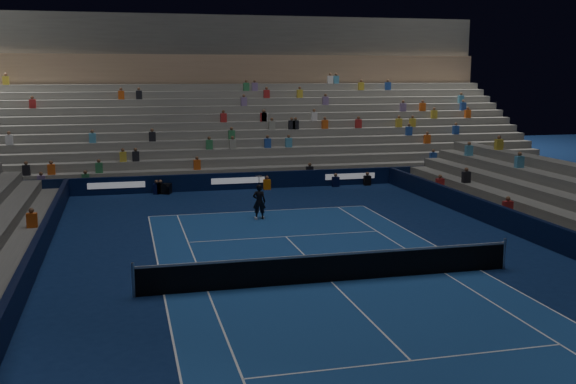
{
  "coord_description": "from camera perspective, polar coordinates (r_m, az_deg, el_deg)",
  "views": [
    {
      "loc": [
        -6.52,
        -20.46,
        6.87
      ],
      "look_at": [
        0.0,
        6.0,
        2.0
      ],
      "focal_mm": 41.89,
      "sensor_mm": 36.0,
      "label": 1
    }
  ],
  "objects": [
    {
      "name": "ground",
      "position": [
        22.55,
        3.68,
        -7.63
      ],
      "size": [
        90.0,
        90.0,
        0.0
      ],
      "primitive_type": "plane",
      "color": "#0C1D48",
      "rests_on": "ground"
    },
    {
      "name": "sponsor_barrier_far",
      "position": [
        40.02,
        -4.29,
        0.94
      ],
      "size": [
        44.0,
        0.25,
        1.0
      ],
      "primitive_type": "cube",
      "color": "black",
      "rests_on": "ground"
    },
    {
      "name": "tennis_player",
      "position": [
        31.78,
        -2.46,
        -0.82
      ],
      "size": [
        0.7,
        0.57,
        1.67
      ],
      "primitive_type": "imported",
      "rotation": [
        0.0,
        0.0,
        2.84
      ],
      "color": "black",
      "rests_on": "ground"
    },
    {
      "name": "sponsor_barrier_west",
      "position": [
        21.66,
        -21.83,
        -7.72
      ],
      "size": [
        0.25,
        37.0,
        1.0
      ],
      "primitive_type": "cube",
      "color": "black",
      "rests_on": "ground"
    },
    {
      "name": "grandstand_main",
      "position": [
        48.93,
        -6.18,
        5.97
      ],
      "size": [
        44.0,
        15.2,
        11.2
      ],
      "color": "slate",
      "rests_on": "ground"
    },
    {
      "name": "broadcast_camera",
      "position": [
        39.08,
        -10.24,
        0.29
      ],
      "size": [
        0.6,
        0.96,
        0.58
      ],
      "color": "black",
      "rests_on": "ground"
    },
    {
      "name": "court_surface",
      "position": [
        22.55,
        3.68,
        -7.61
      ],
      "size": [
        10.97,
        23.77,
        0.01
      ],
      "primitive_type": "cube",
      "color": "navy",
      "rests_on": "ground"
    },
    {
      "name": "tennis_net",
      "position": [
        22.4,
        3.7,
        -6.4
      ],
      "size": [
        12.9,
        0.1,
        1.1
      ],
      "color": "#B2B2B7",
      "rests_on": "ground"
    }
  ]
}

